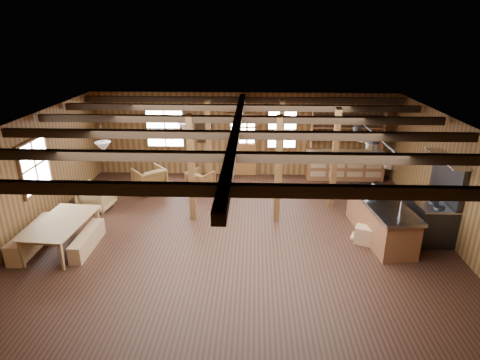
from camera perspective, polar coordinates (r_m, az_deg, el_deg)
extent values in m
cube|color=black|center=(9.79, -0.48, -8.25)|extent=(10.00, 9.00, 0.02)
cube|color=black|center=(8.77, -0.53, 8.06)|extent=(10.00, 9.00, 0.02)
cube|color=#512E17|center=(10.66, -28.50, -0.10)|extent=(0.02, 9.00, 2.80)
cube|color=#512E17|center=(10.27, 28.67, -0.87)|extent=(0.02, 9.00, 2.80)
cube|color=#512E17|center=(13.49, 0.40, 6.46)|extent=(10.00, 0.02, 2.80)
cube|color=#512E17|center=(5.26, -2.92, -18.75)|extent=(10.00, 0.02, 2.80)
cube|color=black|center=(5.47, -2.25, -1.43)|extent=(9.80, 0.12, 0.18)
cube|color=black|center=(6.88, -1.31, 3.31)|extent=(9.80, 0.12, 0.18)
cube|color=black|center=(8.32, -0.69, 6.43)|extent=(9.80, 0.12, 0.18)
cube|color=black|center=(9.78, -0.25, 8.62)|extent=(9.80, 0.12, 0.18)
cube|color=black|center=(11.25, 0.08, 10.24)|extent=(9.80, 0.12, 0.18)
cube|color=black|center=(12.53, 0.31, 11.33)|extent=(9.80, 0.12, 0.18)
cube|color=black|center=(8.80, -0.53, 7.24)|extent=(0.18, 8.82, 0.18)
cube|color=#4C3115|center=(10.25, -6.96, 1.60)|extent=(0.15, 0.15, 2.80)
cube|color=#4C3115|center=(12.30, -4.48, 4.97)|extent=(0.15, 0.15, 2.80)
cube|color=#4C3115|center=(10.14, 5.42, 1.44)|extent=(0.15, 0.15, 2.80)
cube|color=#4C3115|center=(12.24, 5.84, 4.85)|extent=(0.15, 0.15, 2.80)
cube|color=#4C3115|center=(11.28, 13.31, 2.99)|extent=(0.15, 0.15, 2.80)
cube|color=brown|center=(13.67, 0.38, 2.95)|extent=(0.90, 0.06, 1.10)
cube|color=#4C3115|center=(13.54, -1.65, 4.98)|extent=(0.06, 0.08, 2.10)
cube|color=#4C3115|center=(13.51, 2.43, 4.94)|extent=(0.06, 0.08, 2.10)
cube|color=#4C3115|center=(13.27, 0.40, 9.41)|extent=(1.02, 0.08, 0.06)
cube|color=white|center=(13.39, 0.39, 7.02)|extent=(0.84, 0.02, 0.90)
cube|color=white|center=(13.72, -10.62, 7.21)|extent=(1.20, 0.02, 1.20)
cube|color=#4C3115|center=(13.72, -10.62, 7.21)|extent=(1.32, 0.06, 1.32)
cube|color=white|center=(13.41, 5.99, 7.15)|extent=(0.90, 0.02, 1.20)
cube|color=#4C3115|center=(13.41, 5.99, 7.15)|extent=(1.02, 0.06, 1.32)
cube|color=white|center=(10.98, -27.20, 1.80)|extent=(0.02, 1.20, 1.20)
cube|color=#4C3115|center=(10.98, -27.20, 1.80)|extent=(0.14, 1.24, 1.32)
cube|color=beige|center=(13.45, -5.21, 8.09)|extent=(0.50, 0.03, 0.40)
cube|color=black|center=(13.44, -5.21, 8.08)|extent=(0.55, 0.02, 0.45)
cube|color=beige|center=(13.56, -7.73, 7.66)|extent=(0.35, 0.03, 0.45)
cube|color=black|center=(13.55, -7.74, 7.65)|extent=(0.40, 0.02, 0.50)
cube|color=beige|center=(13.57, -5.14, 6.03)|extent=(0.40, 0.03, 0.30)
cube|color=black|center=(13.56, -5.14, 6.02)|extent=(0.45, 0.02, 0.35)
cube|color=brown|center=(13.78, 14.63, 1.97)|extent=(2.50, 0.55, 0.90)
cube|color=olive|center=(13.62, 14.83, 3.85)|extent=(2.55, 0.60, 0.06)
cube|color=brown|center=(13.56, 14.95, 5.83)|extent=(2.30, 0.35, 0.04)
cube|color=brown|center=(13.48, 15.09, 7.27)|extent=(2.30, 0.35, 0.04)
cube|color=brown|center=(13.41, 15.23, 8.72)|extent=(2.30, 0.35, 0.04)
cube|color=brown|center=(13.27, 10.20, 7.45)|extent=(0.04, 0.35, 1.40)
cube|color=brown|center=(13.78, 19.78, 7.04)|extent=(0.04, 0.35, 1.40)
cylinder|color=#2C2C2E|center=(9.46, -19.12, 6.39)|extent=(0.02, 0.02, 0.45)
cone|color=silver|center=(9.54, -18.89, 4.50)|extent=(0.36, 0.36, 0.22)
cylinder|color=#2C2C2E|center=(10.94, -8.00, 9.17)|extent=(0.02, 0.02, 0.45)
cone|color=silver|center=(11.01, -7.91, 7.51)|extent=(0.36, 0.36, 0.22)
cylinder|color=#2C2C2E|center=(9.49, 18.42, 6.37)|extent=(0.04, 3.00, 0.04)
cylinder|color=#2C2C2E|center=(8.28, 20.73, 3.28)|extent=(0.01, 0.01, 0.21)
cylinder|color=#ADAFB4|center=(8.33, 20.58, 2.13)|extent=(0.25, 0.25, 0.14)
cylinder|color=#2C2C2E|center=(8.75, 19.21, 4.36)|extent=(0.01, 0.01, 0.22)
cylinder|color=#2C2C2E|center=(8.80, 19.07, 3.24)|extent=(0.23, 0.23, 0.14)
cylinder|color=#2C2C2E|center=(9.24, 18.33, 5.49)|extent=(0.01, 0.01, 0.16)
cylinder|color=#ADAFB4|center=(9.28, 18.22, 4.60)|extent=(0.25, 0.25, 0.14)
cylinder|color=#2C2C2E|center=(9.78, 18.19, 6.20)|extent=(0.01, 0.01, 0.20)
cylinder|color=#2C2C2E|center=(9.82, 18.08, 5.26)|extent=(0.22, 0.22, 0.14)
cylinder|color=#2C2C2E|center=(10.30, 17.48, 6.75)|extent=(0.01, 0.01, 0.28)
cylinder|color=#ADAFB4|center=(10.35, 17.36, 5.63)|extent=(0.27, 0.27, 0.14)
cylinder|color=#2C2C2E|center=(10.77, 16.37, 7.76)|extent=(0.01, 0.01, 0.17)
cylinder|color=#2C2C2E|center=(10.81, 16.29, 6.96)|extent=(0.18, 0.18, 0.14)
cube|color=brown|center=(10.22, 19.31, -5.44)|extent=(1.08, 2.48, 0.86)
cube|color=#ADAFB4|center=(10.03, 19.62, -3.03)|extent=(1.17, 2.59, 0.08)
cylinder|color=#2C2C2E|center=(9.51, 20.63, -4.48)|extent=(0.44, 0.44, 0.06)
cylinder|color=#ADAFB4|center=(9.51, 21.89, -3.65)|extent=(0.03, 0.03, 0.30)
cube|color=olive|center=(9.90, 17.26, -7.50)|extent=(0.56, 0.49, 0.42)
cube|color=#2C2C2E|center=(10.74, 25.05, -4.87)|extent=(0.80, 1.50, 0.90)
cube|color=#ADAFB4|center=(10.56, 25.44, -2.56)|extent=(0.82, 1.52, 0.04)
cube|color=#2C2C2E|center=(10.51, 27.48, 0.12)|extent=(0.12, 1.50, 1.00)
cube|color=#ADAFB4|center=(10.31, 27.34, 2.73)|extent=(0.40, 1.60, 0.05)
imported|color=olive|center=(10.04, -23.69, -7.16)|extent=(1.19, 1.98, 0.67)
cube|color=olive|center=(10.42, -27.36, -7.33)|extent=(0.33, 1.75, 0.48)
cube|color=olive|center=(9.89, -20.87, -8.04)|extent=(0.28, 1.48, 0.41)
imported|color=brown|center=(12.58, -12.74, 0.02)|extent=(1.19, 1.19, 0.78)
imported|color=brown|center=(12.49, -5.64, -0.05)|extent=(0.94, 0.95, 0.64)
imported|color=olive|center=(11.82, -19.74, -2.18)|extent=(0.90, 0.92, 0.75)
cylinder|color=#ADAFB4|center=(10.68, 18.93, -0.78)|extent=(0.27, 0.27, 0.16)
imported|color=silver|center=(10.09, 17.99, -2.20)|extent=(0.33, 0.33, 0.07)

